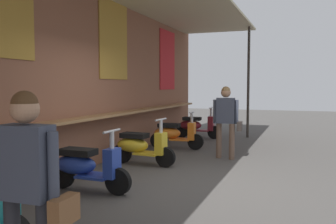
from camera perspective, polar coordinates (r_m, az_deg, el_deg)
name	(u,v)px	position (r m, az deg, el deg)	size (l,w,h in m)	color
ground_plane	(173,182)	(6.22, 0.74, -10.91)	(38.65, 38.65, 0.00)	#474442
market_stall_facade	(78,63)	(6.87, -13.96, 7.45)	(13.80, 2.66, 3.63)	brown
scooter_blue	(85,166)	(5.75, -13.00, -8.29)	(0.46, 1.40, 0.97)	#233D9E
scooter_yellow	(140,146)	(7.45, -4.49, -5.36)	(0.48, 1.40, 0.97)	gold
scooter_orange	(173,134)	(9.32, 0.87, -3.43)	(0.50, 1.40, 0.97)	orange
scooter_maroon	(196,126)	(11.24, 4.38, -2.15)	(0.48, 1.40, 0.97)	maroon
shopper_with_handbag	(29,177)	(2.88, -21.11, -9.49)	(0.27, 0.63, 1.58)	#232328
shopper_browsing	(226,115)	(8.07, 9.19, -0.52)	(0.30, 0.64, 1.61)	brown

